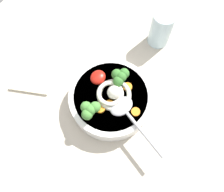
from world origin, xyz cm
name	(u,v)px	position (x,y,z in cm)	size (l,w,h in cm)	color
table_slab	(113,101)	(0.00, 0.00, 1.39)	(100.27, 100.27, 2.78)	#BCB29E
soup_bowl	(112,100)	(1.15, 0.39, 5.42)	(21.13, 21.13, 5.12)	white
noodle_pile	(113,94)	(0.96, 0.66, 9.07)	(9.43, 9.25, 3.79)	silver
soup_spoon	(125,111)	(2.72, 5.23, 8.69)	(8.55, 17.41, 1.60)	#B7B7BC
chili_sauce_dollop	(98,77)	(-0.69, -5.22, 8.83)	(4.15, 3.73, 1.87)	#B2190F
broccoli_floret_front	(120,77)	(-3.33, -0.26, 10.44)	(5.15, 4.43, 4.07)	#7A9E60
broccoli_floret_left	(90,110)	(7.70, -1.26, 10.42)	(5.09, 4.38, 4.03)	#7A9E60
carrot_slice_extra_b	(110,105)	(3.43, 1.28, 8.15)	(2.39, 2.39, 0.52)	orange
carrot_slice_far	(127,87)	(-2.96, 2.25, 8.24)	(2.31, 2.31, 0.70)	orange
carrot_slice_extra_a	(136,112)	(1.39, 7.45, 8.23)	(2.15, 2.15, 0.67)	orange
carrot_slice_beside_noodles	(101,109)	(5.49, 0.16, 8.29)	(2.43, 2.43, 0.80)	orange
drinking_glass	(160,29)	(-23.51, -0.19, 8.14)	(6.22, 6.22, 10.73)	silver
folded_napkin	(34,73)	(6.45, -22.91, 3.18)	(12.08, 10.88, 0.80)	beige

